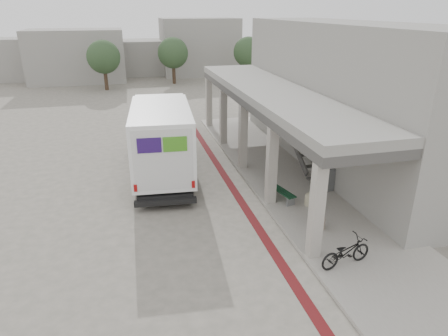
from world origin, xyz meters
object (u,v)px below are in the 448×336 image
object	(u,v)px
bench	(280,192)
bicycle_black	(346,252)
utility_cabinet	(328,178)
fedex_truck	(162,137)

from	to	relation	value
bench	bicycle_black	xyz separation A→B (m)	(0.22, -4.91, 0.18)
bench	utility_cabinet	xyz separation A→B (m)	(2.40, 0.41, 0.21)
utility_cabinet	bicycle_black	distance (m)	5.75
utility_cabinet	bicycle_black	size ratio (longest dim) A/B	0.56
bench	bicycle_black	distance (m)	4.92
bench	bicycle_black	world-z (taller)	bicycle_black
fedex_truck	bicycle_black	distance (m)	10.37
fedex_truck	bench	distance (m)	6.32
bicycle_black	bench	bearing A→B (deg)	-8.00
bench	fedex_truck	bearing A→B (deg)	122.14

